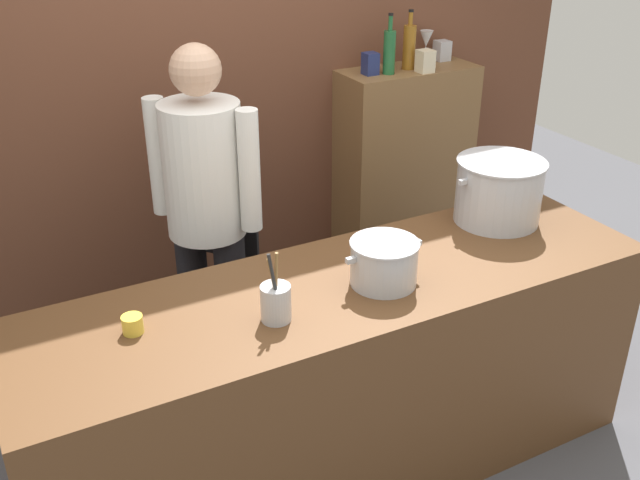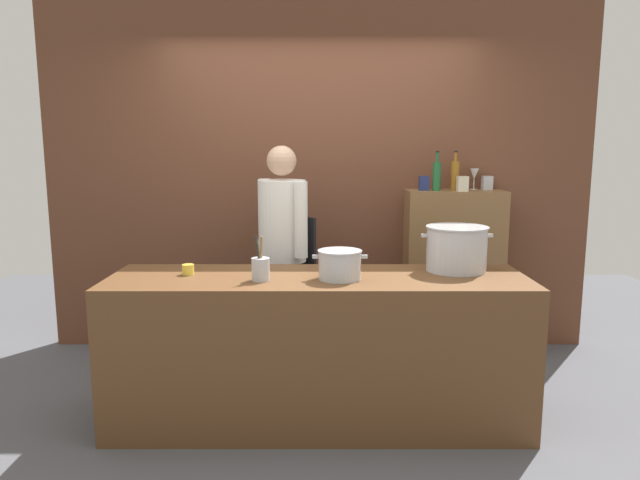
# 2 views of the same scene
# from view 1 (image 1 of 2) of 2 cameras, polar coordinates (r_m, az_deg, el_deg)

# --- Properties ---
(ground_plane) EXTENTS (8.00, 8.00, 0.00)m
(ground_plane) POSITION_cam_1_polar(r_m,az_deg,el_deg) (3.25, 1.67, -17.18)
(ground_plane) COLOR #4C4C51
(brick_back_panel) EXTENTS (4.40, 0.10, 3.00)m
(brick_back_panel) POSITION_cam_1_polar(r_m,az_deg,el_deg) (3.69, -9.17, 14.73)
(brick_back_panel) COLOR brown
(brick_back_panel) RESTS_ON ground_plane
(prep_counter) EXTENTS (2.46, 0.70, 0.90)m
(prep_counter) POSITION_cam_1_polar(r_m,az_deg,el_deg) (2.95, 1.78, -10.91)
(prep_counter) COLOR brown
(prep_counter) RESTS_ON ground_plane
(bar_cabinet) EXTENTS (0.76, 0.32, 1.31)m
(bar_cabinet) POSITION_cam_1_polar(r_m,az_deg,el_deg) (4.23, 6.50, 4.50)
(bar_cabinet) COLOR brown
(bar_cabinet) RESTS_ON ground_plane
(chef) EXTENTS (0.43, 0.45, 1.66)m
(chef) POSITION_cam_1_polar(r_m,az_deg,el_deg) (3.19, -8.85, 2.69)
(chef) COLOR black
(chef) RESTS_ON ground_plane
(stockpot_large) EXTENTS (0.44, 0.38, 0.27)m
(stockpot_large) POSITION_cam_1_polar(r_m,az_deg,el_deg) (3.21, 13.78, 3.73)
(stockpot_large) COLOR #B7BABF
(stockpot_large) RESTS_ON prep_counter
(stockpot_small) EXTENTS (0.32, 0.25, 0.17)m
(stockpot_small) POSITION_cam_1_polar(r_m,az_deg,el_deg) (2.66, 5.01, -1.78)
(stockpot_small) COLOR #B7BABF
(stockpot_small) RESTS_ON prep_counter
(utensil_crock) EXTENTS (0.10, 0.10, 0.26)m
(utensil_crock) POSITION_cam_1_polar(r_m,az_deg,el_deg) (2.45, -3.47, -4.85)
(utensil_crock) COLOR #B7BABF
(utensil_crock) RESTS_ON prep_counter
(butter_jar) EXTENTS (0.07, 0.07, 0.06)m
(butter_jar) POSITION_cam_1_polar(r_m,az_deg,el_deg) (2.48, -14.43, -6.40)
(butter_jar) COLOR yellow
(butter_jar) RESTS_ON prep_counter
(wine_bottle_amber) EXTENTS (0.07, 0.07, 0.31)m
(wine_bottle_amber) POSITION_cam_1_polar(r_m,az_deg,el_deg) (3.99, 6.98, 14.80)
(wine_bottle_amber) COLOR #8C5919
(wine_bottle_amber) RESTS_ON bar_cabinet
(wine_bottle_green) EXTENTS (0.06, 0.06, 0.31)m
(wine_bottle_green) POSITION_cam_1_polar(r_m,az_deg,el_deg) (3.87, 5.44, 14.48)
(wine_bottle_green) COLOR #1E592D
(wine_bottle_green) RESTS_ON bar_cabinet
(wine_glass_wide) EXTENTS (0.07, 0.07, 0.17)m
(wine_glass_wide) POSITION_cam_1_polar(r_m,az_deg,el_deg) (4.16, 8.30, 15.21)
(wine_glass_wide) COLOR silver
(wine_glass_wide) RESTS_ON bar_cabinet
(spice_tin_navy) EXTENTS (0.07, 0.07, 0.11)m
(spice_tin_navy) POSITION_cam_1_polar(r_m,az_deg,el_deg) (3.86, 3.95, 13.58)
(spice_tin_navy) COLOR navy
(spice_tin_navy) RESTS_ON bar_cabinet
(spice_tin_cream) EXTENTS (0.08, 0.08, 0.12)m
(spice_tin_cream) POSITION_cam_1_polar(r_m,az_deg,el_deg) (3.94, 8.22, 13.66)
(spice_tin_cream) COLOR beige
(spice_tin_cream) RESTS_ON bar_cabinet
(spice_tin_silver) EXTENTS (0.08, 0.08, 0.11)m
(spice_tin_silver) POSITION_cam_1_polar(r_m,az_deg,el_deg) (4.22, 9.52, 14.39)
(spice_tin_silver) COLOR #B2B2B7
(spice_tin_silver) RESTS_ON bar_cabinet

